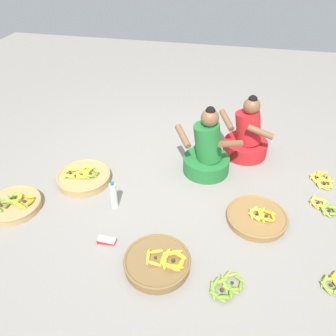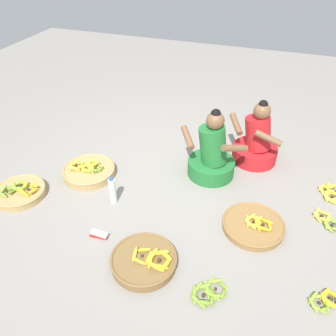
{
  "view_description": "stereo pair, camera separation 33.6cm",
  "coord_description": "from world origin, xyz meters",
  "px_view_note": "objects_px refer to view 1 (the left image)",
  "views": [
    {
      "loc": [
        0.55,
        -2.83,
        2.36
      ],
      "look_at": [
        0.0,
        -0.2,
        0.35
      ],
      "focal_mm": 36.32,
      "sensor_mm": 36.0,
      "label": 1
    },
    {
      "loc": [
        0.88,
        -2.74,
        2.36
      ],
      "look_at": [
        0.0,
        -0.2,
        0.35
      ],
      "focal_mm": 36.32,
      "sensor_mm": 36.0,
      "label": 2
    }
  ],
  "objects_px": {
    "banana_basket_back_center": "(257,217)",
    "banana_basket_front_right": "(84,177)",
    "loose_bananas_near_bicycle": "(226,287)",
    "loose_bananas_back_left": "(324,207)",
    "vendor_woman_behind": "(247,137)",
    "vendor_woman_front": "(207,152)",
    "banana_basket_mid_right": "(14,204)",
    "water_bottle": "(114,196)",
    "banana_basket_front_center": "(158,262)",
    "loose_bananas_back_right": "(322,180)",
    "packet_carton_stack": "(106,241)"
  },
  "relations": [
    {
      "from": "banana_basket_back_center",
      "to": "banana_basket_front_right",
      "type": "bearing_deg",
      "value": 173.24
    },
    {
      "from": "banana_basket_front_right",
      "to": "loose_bananas_near_bicycle",
      "type": "xyz_separation_m",
      "value": [
        1.62,
        -1.04,
        -0.03
      ]
    },
    {
      "from": "loose_bananas_back_left",
      "to": "loose_bananas_near_bicycle",
      "type": "distance_m",
      "value": 1.43
    },
    {
      "from": "vendor_woman_behind",
      "to": "loose_bananas_near_bicycle",
      "type": "relative_size",
      "value": 2.5
    },
    {
      "from": "vendor_woman_front",
      "to": "banana_basket_back_center",
      "type": "height_order",
      "value": "vendor_woman_front"
    },
    {
      "from": "banana_basket_mid_right",
      "to": "loose_bananas_back_left",
      "type": "bearing_deg",
      "value": 11.74
    },
    {
      "from": "banana_basket_mid_right",
      "to": "loose_bananas_back_left",
      "type": "relative_size",
      "value": 1.83
    },
    {
      "from": "banana_basket_mid_right",
      "to": "water_bottle",
      "type": "distance_m",
      "value": 1.0
    },
    {
      "from": "loose_bananas_back_left",
      "to": "banana_basket_front_center",
      "type": "bearing_deg",
      "value": -145.24
    },
    {
      "from": "vendor_woman_behind",
      "to": "banana_basket_front_center",
      "type": "relative_size",
      "value": 1.38
    },
    {
      "from": "loose_bananas_back_left",
      "to": "loose_bananas_near_bicycle",
      "type": "height_order",
      "value": "loose_bananas_near_bicycle"
    },
    {
      "from": "banana_basket_mid_right",
      "to": "loose_bananas_near_bicycle",
      "type": "bearing_deg",
      "value": -13.04
    },
    {
      "from": "loose_bananas_back_left",
      "to": "water_bottle",
      "type": "distance_m",
      "value": 2.09
    },
    {
      "from": "banana_basket_front_right",
      "to": "loose_bananas_back_right",
      "type": "xyz_separation_m",
      "value": [
        2.56,
        0.52,
        -0.03
      ]
    },
    {
      "from": "vendor_woman_front",
      "to": "vendor_woman_behind",
      "type": "relative_size",
      "value": 1.05
    },
    {
      "from": "vendor_woman_behind",
      "to": "banana_basket_mid_right",
      "type": "relative_size",
      "value": 1.47
    },
    {
      "from": "banana_basket_front_center",
      "to": "loose_bananas_back_left",
      "type": "bearing_deg",
      "value": 34.76
    },
    {
      "from": "banana_basket_front_center",
      "to": "loose_bananas_back_left",
      "type": "distance_m",
      "value": 1.78
    },
    {
      "from": "loose_bananas_near_bicycle",
      "to": "loose_bananas_back_left",
      "type": "bearing_deg",
      "value": 51.39
    },
    {
      "from": "loose_bananas_back_right",
      "to": "packet_carton_stack",
      "type": "xyz_separation_m",
      "value": [
        -2.02,
        -1.31,
        -0.0
      ]
    },
    {
      "from": "water_bottle",
      "to": "packet_carton_stack",
      "type": "xyz_separation_m",
      "value": [
        0.08,
        -0.47,
        -0.12
      ]
    },
    {
      "from": "banana_basket_mid_right",
      "to": "loose_bananas_back_right",
      "type": "bearing_deg",
      "value": 19.25
    },
    {
      "from": "banana_basket_front_right",
      "to": "banana_basket_front_center",
      "type": "bearing_deg",
      "value": -41.49
    },
    {
      "from": "banana_basket_front_right",
      "to": "loose_bananas_near_bicycle",
      "type": "bearing_deg",
      "value": -32.64
    },
    {
      "from": "packet_carton_stack",
      "to": "banana_basket_front_center",
      "type": "bearing_deg",
      "value": -16.36
    },
    {
      "from": "loose_bananas_back_left",
      "to": "water_bottle",
      "type": "xyz_separation_m",
      "value": [
        -2.05,
        -0.4,
        0.12
      ]
    },
    {
      "from": "banana_basket_mid_right",
      "to": "packet_carton_stack",
      "type": "bearing_deg",
      "value": -12.71
    },
    {
      "from": "banana_basket_mid_right",
      "to": "packet_carton_stack",
      "type": "height_order",
      "value": "banana_basket_mid_right"
    },
    {
      "from": "banana_basket_front_center",
      "to": "water_bottle",
      "type": "distance_m",
      "value": 0.86
    },
    {
      "from": "water_bottle",
      "to": "banana_basket_mid_right",
      "type": "bearing_deg",
      "value": -166.59
    },
    {
      "from": "banana_basket_mid_right",
      "to": "water_bottle",
      "type": "height_order",
      "value": "water_bottle"
    },
    {
      "from": "loose_bananas_near_bicycle",
      "to": "vendor_woman_behind",
      "type": "bearing_deg",
      "value": 87.5
    },
    {
      "from": "packet_carton_stack",
      "to": "vendor_woman_front",
      "type": "bearing_deg",
      "value": 59.46
    },
    {
      "from": "vendor_woman_behind",
      "to": "water_bottle",
      "type": "xyz_separation_m",
      "value": [
        -1.24,
        -1.22,
        -0.1
      ]
    },
    {
      "from": "water_bottle",
      "to": "packet_carton_stack",
      "type": "bearing_deg",
      "value": -79.9
    },
    {
      "from": "banana_basket_front_right",
      "to": "loose_bananas_back_left",
      "type": "xyz_separation_m",
      "value": [
        2.51,
        0.08,
        -0.03
      ]
    },
    {
      "from": "packet_carton_stack",
      "to": "water_bottle",
      "type": "bearing_deg",
      "value": 100.1
    },
    {
      "from": "loose_bananas_back_right",
      "to": "water_bottle",
      "type": "xyz_separation_m",
      "value": [
        -2.1,
        -0.84,
        0.12
      ]
    },
    {
      "from": "loose_bananas_near_bicycle",
      "to": "packet_carton_stack",
      "type": "relative_size",
      "value": 1.8
    },
    {
      "from": "banana_basket_back_center",
      "to": "loose_bananas_back_left",
      "type": "relative_size",
      "value": 2.01
    },
    {
      "from": "vendor_woman_front",
      "to": "banana_basket_front_center",
      "type": "distance_m",
      "value": 1.43
    },
    {
      "from": "banana_basket_front_right",
      "to": "water_bottle",
      "type": "bearing_deg",
      "value": -34.36
    },
    {
      "from": "banana_basket_back_center",
      "to": "packet_carton_stack",
      "type": "relative_size",
      "value": 3.37
    },
    {
      "from": "banana_basket_back_center",
      "to": "banana_basket_front_right",
      "type": "xyz_separation_m",
      "value": [
        -1.86,
        0.22,
        0.02
      ]
    },
    {
      "from": "banana_basket_back_center",
      "to": "banana_basket_front_center",
      "type": "distance_m",
      "value": 1.07
    },
    {
      "from": "banana_basket_back_center",
      "to": "loose_bananas_back_right",
      "type": "bearing_deg",
      "value": 46.63
    },
    {
      "from": "vendor_woman_behind",
      "to": "loose_bananas_back_right",
      "type": "height_order",
      "value": "vendor_woman_behind"
    },
    {
      "from": "banana_basket_back_center",
      "to": "loose_bananas_back_right",
      "type": "xyz_separation_m",
      "value": [
        0.7,
        0.74,
        -0.01
      ]
    },
    {
      "from": "vendor_woman_front",
      "to": "loose_bananas_near_bicycle",
      "type": "bearing_deg",
      "value": -77.4
    },
    {
      "from": "vendor_woman_behind",
      "to": "vendor_woman_front",
      "type": "bearing_deg",
      "value": -133.88
    }
  ]
}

